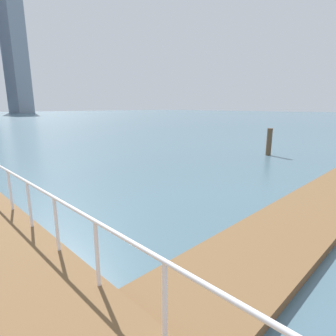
% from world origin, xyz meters
% --- Properties ---
extents(ground_plane, '(300.00, 300.00, 0.00)m').
position_xyz_m(ground_plane, '(0.00, 20.00, 0.00)').
color(ground_plane, '#476675').
extents(floating_dock, '(14.32, 2.00, 0.18)m').
position_xyz_m(floating_dock, '(3.66, 11.31, 0.09)').
color(floating_dock, brown).
rests_on(floating_dock, ground_plane).
extents(dock_piling_3, '(0.32, 0.32, 1.70)m').
position_xyz_m(dock_piling_3, '(11.47, 16.56, 0.85)').
color(dock_piling_3, brown).
rests_on(dock_piling_3, ground_plane).
extents(skyline_tower_4, '(7.01, 13.09, 45.13)m').
position_xyz_m(skyline_tower_4, '(34.50, 140.90, 22.56)').
color(skyline_tower_4, gray).
rests_on(skyline_tower_4, ground_plane).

